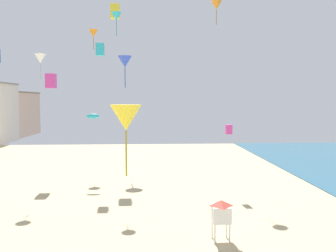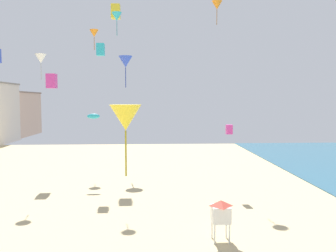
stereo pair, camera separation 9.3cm
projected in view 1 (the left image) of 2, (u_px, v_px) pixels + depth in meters
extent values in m
cube|color=beige|center=(0.00, 114.00, 82.74)|extent=(14.78, 14.50, 10.37)
cylinder|color=white|center=(215.00, 234.00, 20.47)|extent=(0.10, 0.10, 1.20)
cylinder|color=white|center=(230.00, 234.00, 20.52)|extent=(0.10, 0.10, 1.20)
cylinder|color=white|center=(212.00, 229.00, 21.37)|extent=(0.10, 0.10, 1.20)
cylinder|color=white|center=(226.00, 228.00, 21.41)|extent=(0.10, 0.10, 1.20)
cube|color=white|center=(221.00, 214.00, 20.86)|extent=(1.10, 1.10, 1.00)
pyramid|color=#D14C3D|center=(221.00, 203.00, 20.81)|extent=(1.10, 1.10, 0.35)
cube|color=yellow|center=(115.00, 11.00, 40.92)|extent=(1.05, 1.05, 1.65)
cone|color=orange|center=(93.00, 33.00, 44.54)|extent=(1.16, 1.16, 0.95)
cylinder|color=#A75C15|center=(94.00, 43.00, 44.64)|extent=(0.06, 0.06, 1.69)
cone|color=blue|center=(125.00, 62.00, 41.48)|extent=(1.68, 1.68, 1.38)
cylinder|color=#233995|center=(125.00, 78.00, 41.62)|extent=(0.09, 0.09, 2.45)
cube|color=#DB3D9E|center=(229.00, 129.00, 31.42)|extent=(0.55, 0.55, 0.87)
cone|color=orange|center=(216.00, 5.00, 34.89)|extent=(1.06, 1.06, 0.87)
cylinder|color=#A75C15|center=(216.00, 17.00, 34.98)|extent=(0.06, 0.06, 1.54)
cube|color=#DB3D9E|center=(51.00, 81.00, 37.35)|extent=(1.00, 1.00, 1.58)
cube|color=#2DB7CC|center=(100.00, 50.00, 35.55)|extent=(0.80, 0.80, 1.25)
cone|color=yellow|center=(126.00, 118.00, 18.53)|extent=(1.73, 1.73, 1.42)
cylinder|color=#A49220|center=(126.00, 153.00, 18.68)|extent=(0.09, 0.09, 2.52)
ellipsoid|color=#2DB7CC|center=(93.00, 116.00, 35.52)|extent=(1.33, 0.37, 0.52)
cone|color=#2DB7CC|center=(116.00, 17.00, 32.98)|extent=(0.98, 0.98, 0.80)
cylinder|color=teal|center=(116.00, 28.00, 33.07)|extent=(0.05, 0.05, 1.42)
cone|color=white|center=(40.00, 59.00, 32.08)|extent=(1.06, 1.06, 0.86)
cylinder|color=#A4A4A4|center=(41.00, 71.00, 32.18)|extent=(0.06, 0.06, 1.54)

